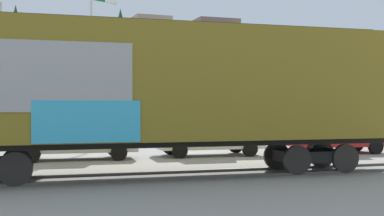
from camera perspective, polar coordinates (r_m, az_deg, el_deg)
ground_plane at (r=15.99m, az=0.99°, el=-7.43°), size 260.00×260.00×0.00m
track at (r=16.34m, az=3.77°, el=-7.12°), size 59.95×6.22×0.08m
freight_car at (r=15.62m, az=-3.38°, el=2.38°), size 15.40×4.18×4.69m
flagpole at (r=25.10m, az=-10.33°, el=7.88°), size 1.35×1.03×8.32m
hillside at (r=90.80m, az=-9.82°, el=3.20°), size 115.83×36.01×17.88m
parked_car_silver at (r=21.31m, az=-12.72°, el=-3.21°), size 4.85×2.07×1.75m
parked_car_white at (r=22.45m, az=1.83°, el=-3.06°), size 4.58×2.17×1.72m
parked_car_red at (r=24.47m, az=15.35°, el=-2.82°), size 4.34×1.91×1.70m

